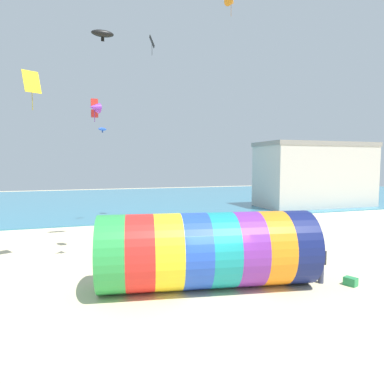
% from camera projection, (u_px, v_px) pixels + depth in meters
% --- Properties ---
extents(ground_plane, '(120.00, 120.00, 0.00)m').
position_uv_depth(ground_plane, '(212.00, 292.00, 14.05)').
color(ground_plane, beige).
extents(sea, '(120.00, 40.00, 0.10)m').
position_uv_depth(sea, '(115.00, 200.00, 49.15)').
color(sea, teal).
rests_on(sea, ground).
extents(giant_inflatable_tube, '(9.48, 4.65, 3.20)m').
position_uv_depth(giant_inflatable_tube, '(208.00, 250.00, 14.56)').
color(giant_inflatable_tube, green).
rests_on(giant_inflatable_tube, ground).
extents(kite_handler, '(0.37, 0.24, 1.69)m').
position_uv_depth(kite_handler, '(321.00, 264.00, 15.07)').
color(kite_handler, '#383D56').
rests_on(kite_handler, ground).
extents(kite_red_box, '(0.38, 0.38, 1.06)m').
position_uv_depth(kite_red_box, '(94.00, 108.00, 19.09)').
color(kite_red_box, red).
extents(kite_orange_delta, '(1.20, 1.17, 1.56)m').
position_uv_depth(kite_orange_delta, '(231.00, 2.00, 27.30)').
color(kite_orange_delta, orange).
extents(kite_yellow_diamond, '(0.88, 0.71, 1.93)m').
position_uv_depth(kite_yellow_diamond, '(32.00, 82.00, 16.66)').
color(kite_yellow_diamond, yellow).
extents(kite_purple_delta, '(0.73, 0.72, 0.98)m').
position_uv_depth(kite_purple_delta, '(94.00, 108.00, 17.02)').
color(kite_purple_delta, purple).
extents(kite_blue_parafoil, '(0.87, 0.78, 0.44)m').
position_uv_depth(kite_blue_parafoil, '(102.00, 129.00, 29.26)').
color(kite_blue_parafoil, blue).
extents(kite_black_diamond, '(0.49, 0.72, 1.64)m').
position_uv_depth(kite_black_diamond, '(152.00, 42.00, 29.33)').
color(kite_black_diamond, black).
extents(kite_black_parafoil, '(1.39, 0.69, 0.77)m').
position_uv_depth(kite_black_parafoil, '(103.00, 34.00, 21.15)').
color(kite_black_parafoil, black).
extents(promenade_building, '(14.01, 6.30, 7.78)m').
position_uv_depth(promenade_building, '(315.00, 175.00, 41.44)').
color(promenade_building, beige).
rests_on(promenade_building, ground).
extents(cooler_box, '(0.52, 0.61, 0.36)m').
position_uv_depth(cooler_box, '(351.00, 281.00, 14.80)').
color(cooler_box, '#268C4C').
rests_on(cooler_box, ground).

